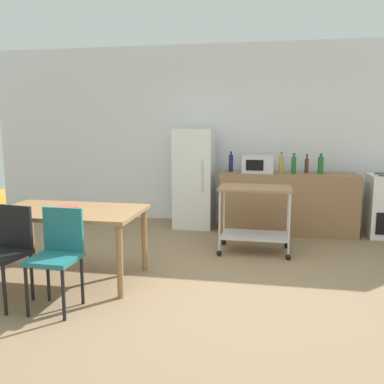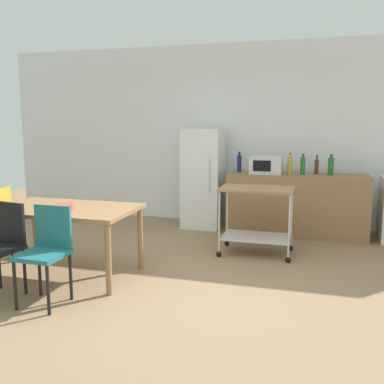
% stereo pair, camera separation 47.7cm
% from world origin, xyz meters
% --- Properties ---
extents(ground_plane, '(12.00, 12.00, 0.00)m').
position_xyz_m(ground_plane, '(0.00, 0.00, 0.00)').
color(ground_plane, '#8C7051').
extents(back_wall, '(8.40, 0.12, 2.90)m').
position_xyz_m(back_wall, '(0.00, 3.20, 1.45)').
color(back_wall, white).
rests_on(back_wall, ground_plane).
extents(kitchen_counter, '(2.00, 0.64, 0.90)m').
position_xyz_m(kitchen_counter, '(0.90, 2.60, 0.45)').
color(kitchen_counter, olive).
rests_on(kitchen_counter, ground_plane).
extents(dining_table, '(1.50, 0.90, 0.75)m').
position_xyz_m(dining_table, '(-1.41, 0.15, 0.67)').
color(dining_table, olive).
rests_on(dining_table, ground_plane).
extents(chair_teal, '(0.41, 0.41, 0.89)m').
position_xyz_m(chair_teal, '(-1.18, -0.54, 0.52)').
color(chair_teal, '#1E666B').
rests_on(chair_teal, ground_plane).
extents(chair_black, '(0.46, 0.46, 0.89)m').
position_xyz_m(chair_black, '(-1.70, -0.52, 0.52)').
color(chair_black, black).
rests_on(chair_black, ground_plane).
extents(refrigerator, '(0.60, 0.63, 1.55)m').
position_xyz_m(refrigerator, '(-0.55, 2.70, 0.78)').
color(refrigerator, white).
rests_on(refrigerator, ground_plane).
extents(kitchen_cart, '(0.91, 0.57, 0.85)m').
position_xyz_m(kitchen_cart, '(0.46, 1.46, 0.57)').
color(kitchen_cart, olive).
rests_on(kitchen_cart, ground_plane).
extents(bottle_hot_sauce, '(0.07, 0.07, 0.31)m').
position_xyz_m(bottle_hot_sauce, '(0.03, 2.64, 1.03)').
color(bottle_hot_sauce, navy).
rests_on(bottle_hot_sauce, kitchen_counter).
extents(microwave, '(0.46, 0.35, 0.26)m').
position_xyz_m(microwave, '(0.44, 2.56, 1.03)').
color(microwave, silver).
rests_on(microwave, kitchen_counter).
extents(bottle_soda, '(0.06, 0.06, 0.31)m').
position_xyz_m(bottle_soda, '(0.79, 2.57, 1.03)').
color(bottle_soda, gold).
rests_on(bottle_soda, kitchen_counter).
extents(bottle_wine, '(0.07, 0.07, 0.30)m').
position_xyz_m(bottle_wine, '(0.97, 2.57, 1.03)').
color(bottle_wine, '#1E6628').
rests_on(bottle_wine, kitchen_counter).
extents(bottle_sparkling_water, '(0.06, 0.06, 0.28)m').
position_xyz_m(bottle_sparkling_water, '(1.16, 2.68, 1.02)').
color(bottle_sparkling_water, '#4C2D19').
rests_on(bottle_sparkling_water, kitchen_counter).
extents(bottle_vinegar, '(0.08, 0.08, 0.30)m').
position_xyz_m(bottle_vinegar, '(1.36, 2.62, 1.03)').
color(bottle_vinegar, '#1E6628').
rests_on(bottle_vinegar, kitchen_counter).
extents(fruit_bowl, '(0.22, 0.22, 0.06)m').
position_xyz_m(fruit_bowl, '(-1.37, 0.04, 0.78)').
color(fruit_bowl, '#B24C3F').
rests_on(fruit_bowl, dining_table).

